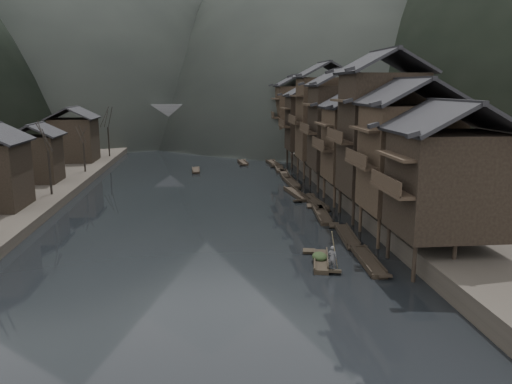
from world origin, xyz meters
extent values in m
plane|color=black|center=(0.00, 0.00, 0.00)|extent=(300.00, 300.00, 0.00)
cube|color=#2D2823|center=(35.00, 40.00, 0.90)|extent=(40.00, 200.00, 1.80)
cylinder|color=black|center=(14.20, -10.40, 1.30)|extent=(0.30, 0.30, 2.90)
cylinder|color=black|center=(14.20, -5.60, 1.30)|extent=(0.30, 0.30, 2.90)
cylinder|color=black|center=(16.95, -10.40, 1.30)|extent=(0.30, 0.30, 2.90)
cylinder|color=black|center=(16.95, -5.60, 1.30)|extent=(0.30, 0.30, 2.90)
cube|color=black|center=(17.30, -8.00, 6.16)|extent=(7.00, 6.00, 7.12)
cube|color=black|center=(13.30, -8.00, 5.81)|extent=(1.20, 5.70, 0.25)
cylinder|color=black|center=(14.20, -3.40, 1.30)|extent=(0.30, 0.30, 2.90)
cylinder|color=black|center=(14.20, 1.40, 1.30)|extent=(0.30, 0.30, 2.90)
cylinder|color=black|center=(16.95, -3.40, 1.30)|extent=(0.30, 0.30, 2.90)
cylinder|color=black|center=(16.95, 1.40, 1.30)|extent=(0.30, 0.30, 2.90)
cube|color=black|center=(17.30, -1.00, 6.96)|extent=(7.00, 6.00, 8.71)
cube|color=black|center=(13.30, -1.00, 6.52)|extent=(1.20, 5.70, 0.25)
cylinder|color=black|center=(14.20, 3.60, 1.30)|extent=(0.30, 0.30, 2.90)
cylinder|color=black|center=(14.20, 8.40, 1.30)|extent=(0.30, 0.30, 2.90)
cylinder|color=black|center=(16.95, 3.60, 1.30)|extent=(0.30, 0.30, 2.90)
cylinder|color=black|center=(16.95, 8.40, 1.30)|extent=(0.30, 0.30, 2.90)
cube|color=black|center=(17.30, 6.00, 8.30)|extent=(7.00, 6.00, 11.39)
cube|color=black|center=(13.30, 6.00, 7.73)|extent=(1.20, 5.70, 0.25)
cylinder|color=black|center=(14.20, 10.60, 1.30)|extent=(0.30, 0.30, 2.90)
cylinder|color=black|center=(14.20, 15.40, 1.30)|extent=(0.30, 0.30, 2.90)
cylinder|color=black|center=(16.95, 10.60, 1.30)|extent=(0.30, 0.30, 2.90)
cylinder|color=black|center=(16.95, 15.40, 1.30)|extent=(0.30, 0.30, 2.90)
cube|color=black|center=(17.30, 13.00, 6.55)|extent=(7.00, 6.00, 7.90)
cube|color=black|center=(13.30, 13.00, 6.15)|extent=(1.20, 5.70, 0.25)
cylinder|color=black|center=(14.20, 18.60, 1.30)|extent=(0.30, 0.30, 2.90)
cylinder|color=black|center=(14.20, 23.40, 1.30)|extent=(0.30, 0.30, 2.90)
cylinder|color=black|center=(16.95, 18.60, 1.30)|extent=(0.30, 0.30, 2.90)
cylinder|color=black|center=(16.95, 23.40, 1.30)|extent=(0.30, 0.30, 2.90)
cube|color=black|center=(17.30, 21.00, 7.73)|extent=(7.00, 6.00, 10.26)
cube|color=black|center=(13.30, 21.00, 7.22)|extent=(1.20, 5.70, 0.25)
cylinder|color=black|center=(14.20, 27.60, 1.30)|extent=(0.30, 0.30, 2.90)
cylinder|color=black|center=(14.20, 32.40, 1.30)|extent=(0.30, 0.30, 2.90)
cylinder|color=black|center=(16.95, 27.60, 1.30)|extent=(0.30, 0.30, 2.90)
cylinder|color=black|center=(16.95, 32.40, 1.30)|extent=(0.30, 0.30, 2.90)
cube|color=black|center=(17.30, 30.00, 8.29)|extent=(7.00, 6.00, 11.39)
cube|color=black|center=(13.30, 30.00, 7.72)|extent=(1.20, 5.70, 0.25)
cylinder|color=black|center=(14.20, 37.60, 1.30)|extent=(0.30, 0.30, 2.90)
cylinder|color=black|center=(14.20, 42.40, 1.30)|extent=(0.30, 0.30, 2.90)
cylinder|color=black|center=(16.95, 37.60, 1.30)|extent=(0.30, 0.30, 2.90)
cylinder|color=black|center=(16.95, 42.40, 1.30)|extent=(0.30, 0.30, 2.90)
cube|color=black|center=(17.30, 40.00, 6.91)|extent=(7.00, 6.00, 8.62)
cube|color=black|center=(13.30, 40.00, 6.48)|extent=(1.20, 5.70, 0.25)
cylinder|color=black|center=(14.20, 49.60, 1.30)|extent=(0.30, 0.30, 2.90)
cylinder|color=black|center=(14.20, 54.40, 1.30)|extent=(0.30, 0.30, 2.90)
cylinder|color=black|center=(16.95, 49.60, 1.30)|extent=(0.30, 0.30, 2.90)
cylinder|color=black|center=(16.95, 54.40, 1.30)|extent=(0.30, 0.30, 2.90)
cube|color=black|center=(17.30, 52.00, 7.69)|extent=(7.00, 6.00, 10.18)
cube|color=black|center=(13.30, 52.00, 7.18)|extent=(1.20, 5.70, 0.25)
cube|color=black|center=(-20.50, 24.00, 4.10)|extent=(5.00, 5.00, 5.80)
cube|color=black|center=(-20.50, 42.00, 4.60)|extent=(6.50, 6.50, 6.80)
cylinder|color=black|center=(-17.00, 16.03, 3.66)|extent=(0.24, 0.24, 4.91)
cylinder|color=black|center=(-17.00, 31.26, 3.26)|extent=(0.24, 0.24, 4.12)
cylinder|color=black|center=(-17.00, 47.17, 3.70)|extent=(0.24, 0.24, 5.00)
cube|color=black|center=(12.32, -6.55, 0.15)|extent=(1.40, 6.50, 0.30)
cube|color=black|center=(12.32, -6.55, 0.33)|extent=(1.45, 6.37, 0.10)
cube|color=black|center=(12.17, -3.46, 0.29)|extent=(0.97, 0.84, 0.34)
cube|color=black|center=(12.46, -9.65, 0.29)|extent=(0.97, 0.84, 0.34)
cube|color=black|center=(12.52, -0.29, 0.15)|extent=(1.68, 6.65, 0.30)
cube|color=black|center=(12.52, -0.29, 0.33)|extent=(1.73, 6.53, 0.10)
cube|color=black|center=(12.24, 2.86, 0.29)|extent=(1.00, 0.89, 0.34)
cube|color=black|center=(12.80, -3.44, 0.29)|extent=(1.00, 0.89, 0.34)
cube|color=black|center=(12.01, 7.11, 0.15)|extent=(1.73, 7.44, 0.30)
cube|color=black|center=(12.01, 7.11, 0.33)|extent=(1.78, 7.30, 0.10)
cube|color=black|center=(11.70, 10.63, 0.29)|extent=(1.01, 0.98, 0.36)
cube|color=black|center=(12.31, 3.59, 0.29)|extent=(1.01, 0.98, 0.36)
cube|color=black|center=(12.42, 12.45, 0.15)|extent=(1.76, 7.21, 0.30)
cube|color=black|center=(12.42, 12.45, 0.33)|extent=(1.80, 7.07, 0.10)
cube|color=black|center=(12.74, 15.86, 0.29)|extent=(1.01, 0.96, 0.35)
cube|color=black|center=(12.10, 9.04, 0.29)|extent=(1.01, 0.96, 0.35)
cube|color=black|center=(11.20, 16.99, 0.15)|extent=(2.04, 7.54, 0.30)
cube|color=black|center=(11.20, 16.99, 0.33)|extent=(2.08, 7.40, 0.10)
cube|color=black|center=(11.66, 20.55, 0.29)|extent=(1.04, 1.02, 0.36)
cube|color=black|center=(10.75, 13.44, 0.29)|extent=(1.04, 1.02, 0.36)
cube|color=black|center=(11.81, 24.30, 0.15)|extent=(1.33, 7.29, 0.30)
cube|color=black|center=(11.81, 24.30, 0.33)|extent=(1.38, 7.14, 0.10)
cube|color=black|center=(11.92, 27.79, 0.29)|extent=(0.96, 0.92, 0.36)
cube|color=black|center=(11.70, 20.82, 0.29)|extent=(0.96, 0.92, 0.36)
cube|color=black|center=(11.89, 30.71, 0.15)|extent=(1.55, 7.42, 0.30)
cube|color=black|center=(11.89, 30.71, 0.33)|extent=(1.60, 7.27, 0.10)
cube|color=black|center=(11.67, 34.24, 0.29)|extent=(0.99, 0.96, 0.36)
cube|color=black|center=(12.11, 27.19, 0.29)|extent=(0.99, 0.96, 0.36)
cube|color=black|center=(11.86, 35.62, 0.15)|extent=(1.52, 6.01, 0.30)
cube|color=black|center=(11.86, 35.62, 0.33)|extent=(1.57, 5.89, 0.10)
cube|color=black|center=(11.65, 38.46, 0.29)|extent=(0.99, 0.80, 0.32)
cube|color=black|center=(12.06, 32.77, 0.29)|extent=(0.99, 0.80, 0.32)
cube|color=black|center=(11.61, 41.24, 0.15)|extent=(1.75, 6.55, 0.30)
cube|color=black|center=(11.61, 41.24, 0.33)|extent=(1.79, 6.42, 0.10)
cube|color=black|center=(11.92, 44.33, 0.29)|extent=(1.01, 0.89, 0.34)
cube|color=black|center=(11.29, 38.15, 0.29)|extent=(1.01, 0.89, 0.34)
cube|color=black|center=(-1.10, 35.37, 0.15)|extent=(1.24, 4.58, 0.30)
cube|color=black|center=(-1.10, 35.37, 0.33)|extent=(1.29, 4.49, 0.10)
cube|color=black|center=(-0.98, 37.55, 0.29)|extent=(0.88, 0.61, 0.29)
cube|color=black|center=(-1.21, 33.20, 0.29)|extent=(0.88, 0.61, 0.29)
cube|color=black|center=(6.64, 42.62, 0.15)|extent=(1.54, 5.12, 0.30)
cube|color=black|center=(6.64, 42.62, 0.33)|extent=(1.58, 5.03, 0.10)
cube|color=black|center=(6.90, 45.03, 0.29)|extent=(0.91, 0.72, 0.30)
cube|color=black|center=(6.37, 40.21, 0.29)|extent=(0.91, 0.72, 0.30)
cube|color=black|center=(2.21, 56.89, 0.15)|extent=(3.41, 5.06, 0.30)
cube|color=black|center=(2.21, 56.89, 0.33)|extent=(3.40, 4.99, 0.10)
cube|color=black|center=(3.43, 59.08, 0.29)|extent=(1.06, 0.98, 0.31)
cube|color=black|center=(1.00, 54.69, 0.29)|extent=(1.06, 0.98, 0.31)
cube|color=black|center=(7.16, 67.67, 0.15)|extent=(3.53, 4.54, 0.30)
cube|color=black|center=(7.16, 67.67, 0.33)|extent=(3.51, 4.48, 0.10)
cube|color=black|center=(5.87, 69.58, 0.29)|extent=(1.04, 0.97, 0.30)
cube|color=black|center=(8.46, 65.77, 0.29)|extent=(1.04, 0.97, 0.30)
cube|color=#4C4C4F|center=(0.00, 72.00, 7.20)|extent=(40.00, 6.00, 1.60)
cube|color=#4C4C4F|center=(0.00, 69.30, 8.50)|extent=(40.00, 0.50, 1.00)
cube|color=#4C4C4F|center=(0.00, 74.70, 8.50)|extent=(40.00, 0.50, 1.00)
cube|color=#4C4C4F|center=(-14.00, 72.00, 3.20)|extent=(3.20, 6.00, 6.40)
cube|color=#4C4C4F|center=(-4.50, 72.00, 3.20)|extent=(3.20, 6.00, 6.40)
cube|color=#4C4C4F|center=(4.50, 72.00, 3.20)|extent=(3.20, 6.00, 6.40)
cube|color=#4C4C4F|center=(14.00, 72.00, 3.20)|extent=(3.20, 6.00, 6.40)
cube|color=black|center=(8.87, -6.29, 0.15)|extent=(2.02, 4.85, 0.30)
cube|color=black|center=(8.87, -6.29, 0.33)|extent=(2.05, 4.77, 0.10)
cube|color=black|center=(8.38, -4.07, 0.29)|extent=(0.98, 0.77, 0.29)
cube|color=black|center=(9.35, -8.52, 0.29)|extent=(0.98, 0.77, 0.29)
ellipsoid|color=black|center=(8.82, -6.06, 0.78)|extent=(1.13, 1.48, 0.68)
imported|color=#4E4E50|center=(9.25, -8.05, 1.29)|extent=(0.74, 0.66, 1.71)
cylinder|color=#8C7A51|center=(9.45, -8.05, 4.10)|extent=(1.17, 1.96, 3.91)
camera|label=1|loc=(0.65, -40.57, 12.81)|focal=35.00mm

